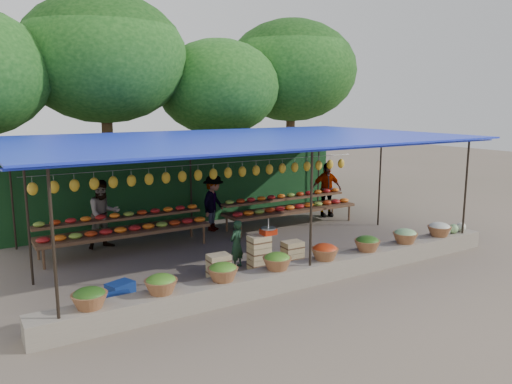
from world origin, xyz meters
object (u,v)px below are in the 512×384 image
crate_counter (258,256)px  blue_crate_front (117,302)px  blue_crate_back (120,290)px  vendor_seated (236,244)px  weighing_scale (268,231)px

crate_counter → blue_crate_front: (-3.27, -0.54, -0.16)m
blue_crate_front → blue_crate_back: size_ratio=1.03×
vendor_seated → blue_crate_front: bearing=-7.0°
vendor_seated → blue_crate_front: size_ratio=2.19×
weighing_scale → blue_crate_front: size_ratio=0.71×
crate_counter → blue_crate_front: 3.32m
crate_counter → blue_crate_front: size_ratio=4.80×
crate_counter → blue_crate_back: size_ratio=4.94×
blue_crate_front → crate_counter: bearing=15.5°
weighing_scale → vendor_seated: weighing_scale is taller
blue_crate_front → vendor_seated: bearing=23.8°
crate_counter → blue_crate_back: crate_counter is taller
weighing_scale → blue_crate_back: size_ratio=0.73×
crate_counter → weighing_scale: size_ratio=6.73×
crate_counter → blue_crate_back: bearing=179.3°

